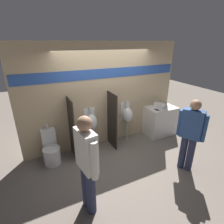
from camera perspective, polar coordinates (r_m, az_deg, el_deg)
ground_plane at (r=4.71m, az=0.92°, el=-12.64°), size 16.00×16.00×0.00m
display_wall at (r=4.61m, az=-2.34°, el=5.37°), size 4.34×0.07×2.70m
sink_counter at (r=5.54m, az=15.34°, el=-2.72°), size 0.89×0.60×0.87m
sink_basin at (r=5.37m, az=15.04°, el=2.20°), size 0.33×0.33×0.25m
cell_phone at (r=5.12m, az=14.44°, el=0.71°), size 0.07×0.14×0.01m
divider_near_counter at (r=4.29m, az=-12.95°, el=-5.36°), size 0.03×0.54×1.49m
divider_mid at (r=4.60m, az=0.02°, el=-2.83°), size 0.03×0.54×1.49m
urinal_near_counter at (r=4.52m, az=-6.77°, el=-3.32°), size 0.30×0.31×1.14m
urinal_far at (r=4.93m, az=4.99°, el=-1.02°), size 0.30×0.31×1.14m
toilet at (r=4.42m, az=-19.21°, el=-11.85°), size 0.40×0.56×0.92m
person_in_vest at (r=2.82m, az=-8.20°, el=-15.92°), size 0.25×0.60×1.73m
person_with_lanyard at (r=4.03m, az=24.23°, el=-6.25°), size 0.35×0.51×1.63m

